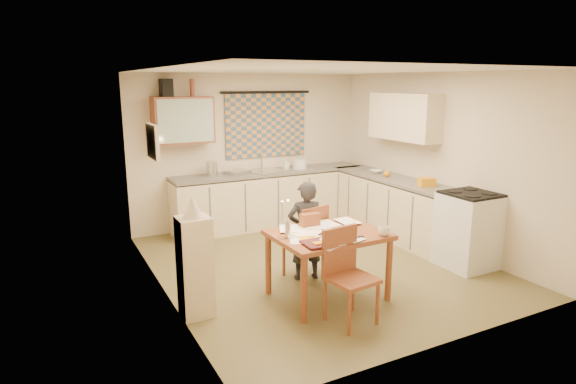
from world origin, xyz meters
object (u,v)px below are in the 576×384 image
counter_back (270,199)px  shelf_stand (195,267)px  counter_right (404,211)px  dining_table (328,264)px  person (306,231)px  stove (468,230)px  chair_far (305,255)px

counter_back → shelf_stand: size_ratio=3.14×
counter_right → dining_table: counter_right is taller
person → shelf_stand: 1.51m
stove → counter_back: bearing=116.7°
stove → chair_far: (-2.04, 0.67, -0.21)m
dining_table → shelf_stand: 1.46m
counter_back → person: person is taller
counter_back → shelf_stand: bearing=-128.7°
stove → shelf_stand: (-3.54, 0.30, 0.03)m
counter_back → counter_right: (1.46, -1.65, -0.00)m
counter_right → stove: size_ratio=2.99×
counter_back → stove: (1.46, -2.90, 0.04)m
chair_far → counter_back: bearing=-119.1°
stove → chair_far: stove is taller
dining_table → chair_far: chair_far is taller
chair_far → shelf_stand: shelf_stand is taller
dining_table → stove: bearing=-2.9°
counter_right → shelf_stand: shelf_stand is taller
counter_right → shelf_stand: (-3.54, -0.95, 0.07)m
counter_back → stove: stove is taller
stove → shelf_stand: bearing=175.2°
person → shelf_stand: (-1.47, -0.32, -0.08)m
person → shelf_stand: size_ratio=1.16×
counter_back → dining_table: size_ratio=2.70×
stove → person: (-2.07, 0.62, 0.12)m
counter_back → shelf_stand: shelf_stand is taller
shelf_stand → stove: bearing=-4.8°
dining_table → chair_far: bearing=83.0°
counter_back → shelf_stand: 3.33m
counter_back → stove: 3.24m
counter_right → person: person is taller
counter_right → stove: stove is taller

